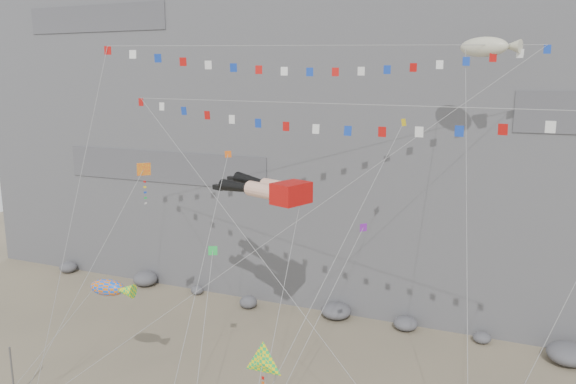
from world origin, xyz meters
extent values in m
cube|color=slate|center=(0.00, 32.00, 25.00)|extent=(80.00, 28.00, 50.00)
cylinder|color=slate|center=(-15.25, -3.10, 1.85)|extent=(0.12, 0.12, 3.71)
cube|color=#B90E0B|center=(-0.06, 6.87, 12.99)|extent=(2.46, 2.85, 1.41)
cylinder|color=#F2B397|center=(-2.24, 6.93, 12.99)|extent=(2.60, 1.81, 1.04)
sphere|color=black|center=(-3.36, 7.35, 12.99)|extent=(0.96, 0.96, 0.96)
cone|color=black|center=(-4.68, 7.84, 12.91)|extent=(2.98, 1.81, 0.97)
cube|color=black|center=(-6.46, 8.51, 12.59)|extent=(1.01, 0.71, 0.35)
cylinder|color=#F2B397|center=(-1.74, 8.25, 12.99)|extent=(2.60, 1.81, 1.04)
sphere|color=black|center=(-2.86, 8.67, 12.99)|extent=(0.96, 0.96, 0.96)
cone|color=black|center=(-4.18, 9.16, 13.12)|extent=(2.99, 1.82, 1.04)
cube|color=black|center=(-5.96, 9.83, 13.02)|extent=(1.01, 0.71, 0.35)
cylinder|color=gray|center=(1.45, -0.07, 6.52)|extent=(0.03, 0.03, 19.21)
cylinder|color=gray|center=(-6.04, 2.66, 11.26)|extent=(0.03, 0.03, 29.46)
cylinder|color=gray|center=(7.96, 0.72, 9.53)|extent=(0.03, 0.03, 21.73)
cylinder|color=gray|center=(-11.78, -0.12, 7.27)|extent=(0.03, 0.03, 16.99)
cylinder|color=gray|center=(-12.38, -2.46, 3.86)|extent=(0.03, 0.03, 10.48)
cylinder|color=gray|center=(11.88, 5.09, 11.22)|extent=(0.03, 0.03, 27.15)
cylinder|color=gray|center=(-3.62, 0.47, 7.71)|extent=(0.03, 0.03, 19.71)
cylinder|color=gray|center=(3.52, 0.08, 5.87)|extent=(0.03, 0.03, 15.64)
cylinder|color=gray|center=(-1.58, -2.54, 5.16)|extent=(0.03, 0.03, 13.20)
cylinder|color=gray|center=(3.98, 1.09, 8.84)|extent=(0.03, 0.03, 24.96)
camera|label=1|loc=(13.70, -26.53, 20.46)|focal=35.00mm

